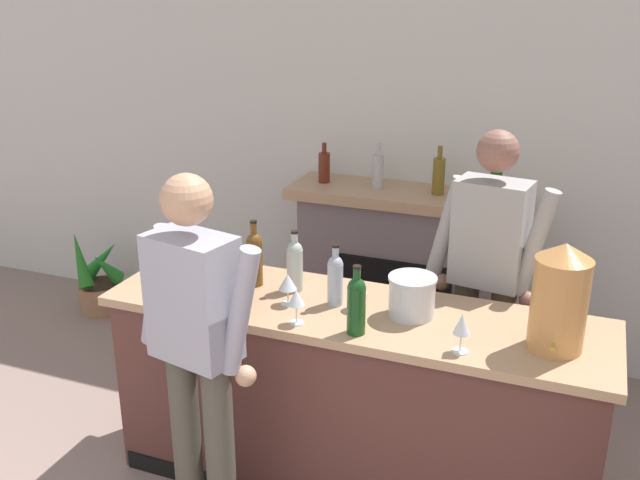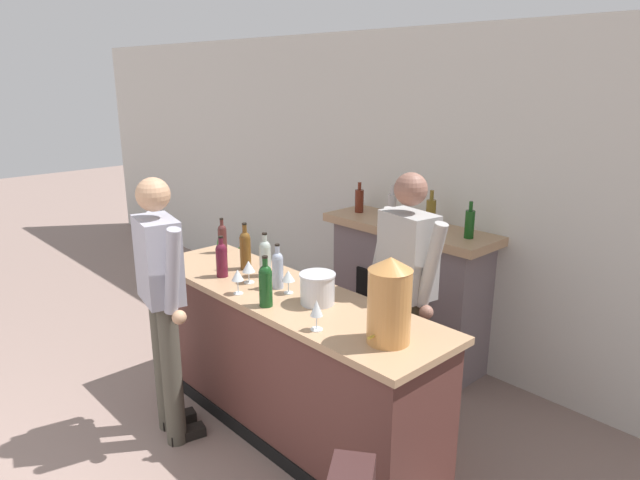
# 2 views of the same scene
# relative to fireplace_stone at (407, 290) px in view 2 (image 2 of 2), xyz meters

# --- Properties ---
(wall_back_panel) EXTENTS (12.00, 0.07, 2.75)m
(wall_back_panel) POSITION_rel_fireplace_stone_xyz_m (0.02, 0.26, 0.77)
(wall_back_panel) COLOR silver
(wall_back_panel) RESTS_ON ground_plane
(bar_counter) EXTENTS (2.42, 0.67, 1.01)m
(bar_counter) POSITION_rel_fireplace_stone_xyz_m (0.13, -1.45, -0.10)
(bar_counter) COLOR #562F2A
(bar_counter) RESTS_ON ground_plane
(fireplace_stone) EXTENTS (1.53, 0.52, 1.51)m
(fireplace_stone) POSITION_rel_fireplace_stone_xyz_m (0.00, 0.00, 0.00)
(fireplace_stone) COLOR slate
(fireplace_stone) RESTS_ON ground_plane
(potted_plant_corner) EXTENTS (0.43, 0.47, 0.67)m
(potted_plant_corner) POSITION_rel_fireplace_stone_xyz_m (-2.40, -0.19, -0.39)
(potted_plant_corner) COLOR #986948
(potted_plant_corner) RESTS_ON ground_plane
(person_customer) EXTENTS (0.65, 0.36, 1.79)m
(person_customer) POSITION_rel_fireplace_stone_xyz_m (-0.35, -2.07, 0.38)
(person_customer) COLOR #4A453B
(person_customer) RESTS_ON ground_plane
(person_bartender) EXTENTS (0.65, 0.35, 1.80)m
(person_bartender) POSITION_rel_fireplace_stone_xyz_m (0.67, -0.87, 0.39)
(person_bartender) COLOR #484430
(person_bartender) RESTS_ON ground_plane
(copper_dispenser) EXTENTS (0.24, 0.27, 0.47)m
(copper_dispenser) POSITION_rel_fireplace_stone_xyz_m (1.05, -1.49, 0.64)
(copper_dispenser) COLOR #C38445
(copper_dispenser) RESTS_ON bar_counter
(ice_bucket_steel) EXTENTS (0.23, 0.23, 0.19)m
(ice_bucket_steel) POSITION_rel_fireplace_stone_xyz_m (0.41, -1.41, 0.50)
(ice_bucket_steel) COLOR silver
(ice_bucket_steel) RESTS_ON bar_counter
(wine_bottle_chardonnay_pale) EXTENTS (0.08, 0.08, 0.29)m
(wine_bottle_chardonnay_pale) POSITION_rel_fireplace_stone_xyz_m (-0.41, -1.57, 0.54)
(wine_bottle_chardonnay_pale) COLOR #561527
(wine_bottle_chardonnay_pale) RESTS_ON bar_counter
(wine_bottle_cabernet_heavy) EXTENTS (0.07, 0.07, 0.28)m
(wine_bottle_cabernet_heavy) POSITION_rel_fireplace_stone_xyz_m (-0.87, -1.26, 0.53)
(wine_bottle_cabernet_heavy) COLOR #4C2422
(wine_bottle_cabernet_heavy) RESTS_ON bar_counter
(wine_bottle_merlot_tall) EXTENTS (0.08, 0.08, 0.31)m
(wine_bottle_merlot_tall) POSITION_rel_fireplace_stone_xyz_m (-0.21, -1.34, 0.55)
(wine_bottle_merlot_tall) COLOR #A7B5AB
(wine_bottle_merlot_tall) RESTS_ON bar_counter
(wine_bottle_rose_blush) EXTENTS (0.08, 0.08, 0.32)m
(wine_bottle_rose_blush) POSITION_rel_fireplace_stone_xyz_m (0.22, -1.67, 0.55)
(wine_bottle_rose_blush) COLOR #144118
(wine_bottle_rose_blush) RESTS_ON bar_counter
(wine_bottle_port_short) EXTENTS (0.08, 0.08, 0.31)m
(wine_bottle_port_short) POSITION_rel_fireplace_stone_xyz_m (0.03, -1.43, 0.54)
(wine_bottle_port_short) COLOR #9EA9BF
(wine_bottle_port_short) RESTS_ON bar_counter
(wine_bottle_riesling_slim) EXTENTS (0.08, 0.08, 0.35)m
(wine_bottle_riesling_slim) POSITION_rel_fireplace_stone_xyz_m (-0.43, -1.36, 0.56)
(wine_bottle_riesling_slim) COLOR brown
(wine_bottle_riesling_slim) RESTS_ON bar_counter
(wine_glass_mid_counter) EXTENTS (0.08, 0.08, 0.17)m
(wine_glass_mid_counter) POSITION_rel_fireplace_stone_xyz_m (-0.06, -1.68, 0.53)
(wine_glass_mid_counter) COLOR silver
(wine_glass_mid_counter) RESTS_ON bar_counter
(wine_glass_by_dispenser) EXTENTS (0.09, 0.09, 0.16)m
(wine_glass_by_dispenser) POSITION_rel_fireplace_stone_xyz_m (0.15, -1.44, 0.52)
(wine_glass_by_dispenser) COLOR silver
(wine_glass_by_dispenser) RESTS_ON bar_counter
(wine_glass_back_row) EXTENTS (0.09, 0.09, 0.16)m
(wine_glass_back_row) POSITION_rel_fireplace_stone_xyz_m (-0.18, -1.51, 0.52)
(wine_glass_back_row) COLOR silver
(wine_glass_back_row) RESTS_ON bar_counter
(wine_glass_front_right) EXTENTS (0.07, 0.07, 0.18)m
(wine_glass_front_right) POSITION_rel_fireplace_stone_xyz_m (0.68, -1.68, 0.53)
(wine_glass_front_right) COLOR silver
(wine_glass_front_right) RESTS_ON bar_counter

